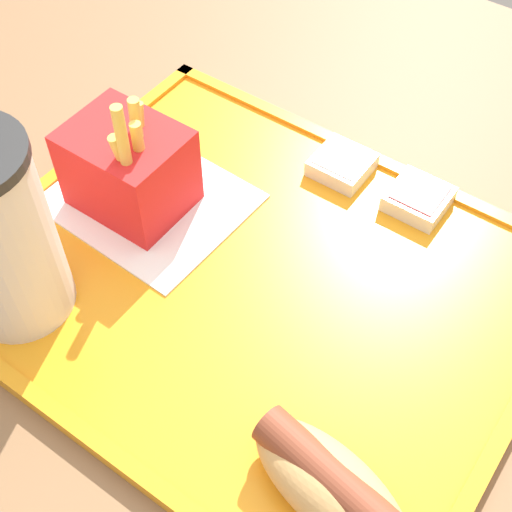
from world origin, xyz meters
The scene contains 7 objects.
dining_table centered at (0.00, 0.00, 0.37)m, with size 1.04×0.92×0.74m.
food_tray centered at (0.02, 0.02, 0.75)m, with size 0.43×0.35×0.01m.
paper_napkin centered at (0.14, 0.01, 0.76)m, with size 0.16×0.14×0.00m.
hot_dog_far centered at (-0.11, 0.13, 0.78)m, with size 0.12×0.07×0.04m.
fries_carton centered at (0.15, 0.01, 0.79)m, with size 0.09×0.07×0.13m.
sauce_cup_mayo centered at (0.03, -0.12, 0.76)m, with size 0.05×0.05×0.02m.
sauce_cup_ketchup centered at (-0.04, -0.12, 0.76)m, with size 0.05×0.05×0.02m.
Camera 1 is at (-0.17, 0.29, 1.20)m, focal length 50.00 mm.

